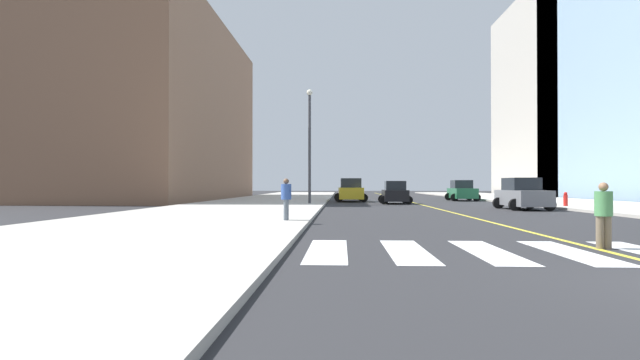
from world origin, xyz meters
TOP-DOWN VIEW (x-y plane):
  - sidewalk_kerb_west at (-12.20, 20.00)m, footprint 10.00×120.00m
  - crosswalk_paint at (0.00, 4.00)m, footprint 13.50×4.00m
  - lane_divider_paint at (0.00, 40.00)m, footprint 0.16×80.00m
  - parking_garage_concrete at (27.25, 59.86)m, footprint 18.00×24.00m
  - low_rise_brick_west at (-26.25, 42.49)m, footprint 16.00×32.00m
  - car_gray_nearest at (4.98, 22.66)m, footprint 2.78×4.37m
  - car_green_second at (5.29, 38.52)m, footprint 2.74×4.34m
  - car_yellow_third at (-5.19, 35.64)m, footprint 2.96×4.67m
  - car_black_fourth at (-1.79, 31.06)m, footprint 2.55×4.05m
  - pedestrian_crossing at (0.16, 4.58)m, footprint 0.39×0.39m
  - pedestrian_walking_west at (-8.10, 11.37)m, footprint 0.40×0.40m
  - fire_hydrant at (8.31, 24.34)m, footprint 0.26×0.26m
  - street_lamp at (-8.33, 28.19)m, footprint 0.44×0.44m

SIDE VIEW (x-z plane):
  - lane_divider_paint at x=0.00m, z-range 0.00..0.01m
  - crosswalk_paint at x=0.00m, z-range 0.00..0.01m
  - sidewalk_kerb_west at x=-12.20m, z-range 0.00..0.15m
  - fire_hydrant at x=8.31m, z-range 0.13..1.02m
  - car_black_fourth at x=-1.79m, z-range -0.06..1.74m
  - pedestrian_crossing at x=0.16m, z-range 0.08..1.64m
  - car_green_second at x=5.29m, z-range -0.06..1.86m
  - car_gray_nearest at x=4.98m, z-range -0.06..1.87m
  - car_yellow_third at x=-5.19m, z-range -0.07..2.00m
  - pedestrian_walking_west at x=-8.10m, z-range 0.23..1.83m
  - street_lamp at x=-8.33m, z-range 0.84..9.20m
  - low_rise_brick_west at x=-26.25m, z-range 0.00..18.31m
  - parking_garage_concrete at x=27.25m, z-range 0.00..27.25m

